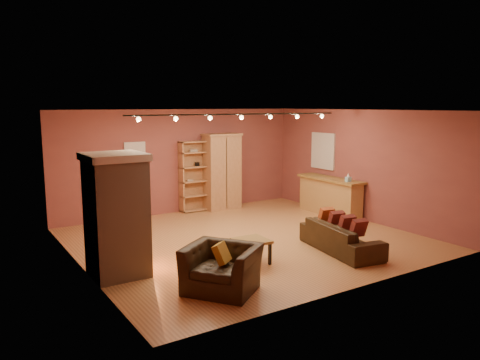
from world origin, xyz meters
TOP-DOWN VIEW (x-y plane):
  - floor at (0.00, 0.00)m, footprint 7.00×7.00m
  - ceiling at (0.00, 0.00)m, footprint 7.00×7.00m
  - back_wall at (0.00, 3.25)m, footprint 7.00×0.02m
  - left_wall at (-3.50, 0.00)m, footprint 0.02×6.50m
  - right_wall at (3.50, 0.00)m, footprint 0.02×6.50m
  - fireplace at (-3.04, -0.60)m, footprint 1.01×0.98m
  - back_window at (-1.30, 3.23)m, footprint 0.56×0.04m
  - bookcase at (0.31, 3.15)m, footprint 0.80×0.31m
  - armoire at (1.13, 2.98)m, footprint 1.05×0.60m
  - bar_counter at (3.20, 0.79)m, footprint 0.56×2.07m
  - tissue_box at (3.15, 0.09)m, footprint 0.14×0.14m
  - right_window at (3.47, 1.40)m, footprint 0.05×0.90m
  - loveseat at (1.15, -1.71)m, footprint 0.89×2.03m
  - armchair at (-1.89, -2.16)m, footprint 1.24×1.33m
  - coffee_table at (-0.77, -1.33)m, footprint 0.62×0.62m
  - track_rail at (0.00, 0.20)m, footprint 5.20×0.09m

SIDE VIEW (x-z plane):
  - floor at x=0.00m, z-range 0.00..0.00m
  - coffee_table at x=-0.77m, z-range 0.16..0.61m
  - loveseat at x=1.15m, z-range 0.00..0.80m
  - armchair at x=-1.89m, z-range 0.00..0.97m
  - bar_counter at x=3.20m, z-range 0.01..1.00m
  - bookcase at x=0.31m, z-range 0.02..1.96m
  - fireplace at x=-3.04m, z-range 0.00..2.12m
  - armoire at x=1.13m, z-range 0.01..2.14m
  - tissue_box at x=3.15m, z-range 0.97..1.20m
  - back_wall at x=0.00m, z-range 0.00..2.80m
  - left_wall at x=-3.50m, z-range 0.00..2.80m
  - right_wall at x=3.50m, z-range 0.00..2.80m
  - back_window at x=-1.30m, z-range 1.12..1.98m
  - right_window at x=3.47m, z-range 1.15..2.15m
  - track_rail at x=0.00m, z-range 2.62..2.75m
  - ceiling at x=0.00m, z-range 2.80..2.80m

